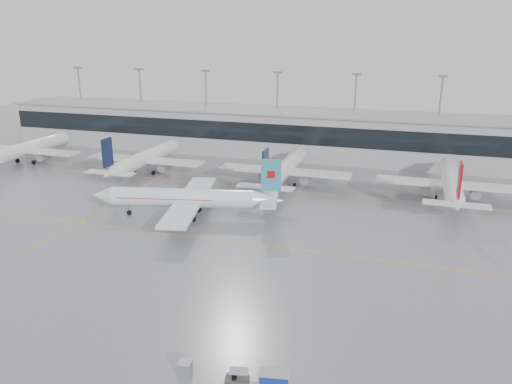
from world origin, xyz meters
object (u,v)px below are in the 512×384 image
(baggage_tug, at_px, (237,380))
(baggage_cart, at_px, (274,379))
(gse_unit, at_px, (185,368))
(air_canada_jet, at_px, (189,198))

(baggage_tug, height_order, baggage_cart, baggage_cart)
(gse_unit, bearing_deg, baggage_cart, -0.62)
(baggage_tug, height_order, gse_unit, baggage_tug)
(air_canada_jet, height_order, baggage_cart, air_canada_jet)
(baggage_tug, relative_size, gse_unit, 2.68)
(air_canada_jet, xyz_separation_m, baggage_cart, (27.57, -41.02, -2.55))
(air_canada_jet, distance_m, baggage_cart, 49.50)
(air_canada_jet, distance_m, gse_unit, 45.56)
(air_canada_jet, bearing_deg, baggage_cart, 111.90)
(baggage_cart, distance_m, gse_unit, 9.18)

